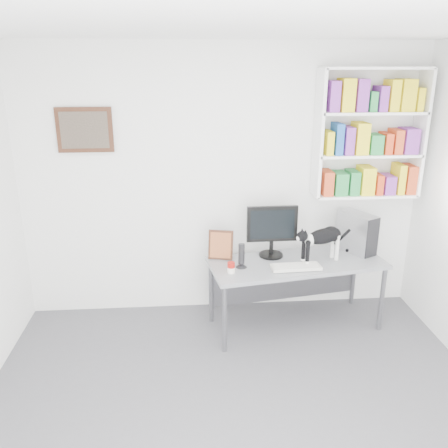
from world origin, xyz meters
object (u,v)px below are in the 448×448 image
at_px(pc_tower, 357,232).
at_px(monitor, 272,231).
at_px(speaker, 241,255).
at_px(leaning_print, 221,244).
at_px(keyboard, 296,267).
at_px(bookshelf, 370,134).
at_px(desk, 295,294).
at_px(cat, 322,245).
at_px(soup_can, 231,268).

bearing_deg(pc_tower, monitor, 155.82).
bearing_deg(speaker, leaning_print, 136.41).
height_order(keyboard, speaker, speaker).
height_order(monitor, pc_tower, monitor).
distance_m(speaker, leaning_print, 0.28).
relative_size(monitor, pc_tower, 1.32).
distance_m(bookshelf, speaker, 1.70).
distance_m(desk, speaker, 0.73).
bearing_deg(desk, bookshelf, 15.38).
height_order(desk, leaning_print, leaning_print).
bearing_deg(monitor, speaker, -143.32).
distance_m(leaning_print, cat, 0.96).
xyz_separation_m(speaker, leaning_print, (-0.18, 0.22, 0.03)).
distance_m(pc_tower, leaning_print, 1.37).
xyz_separation_m(pc_tower, leaning_print, (-1.37, -0.09, -0.05)).
relative_size(bookshelf, monitor, 2.37).
height_order(desk, speaker, speaker).
height_order(bookshelf, pc_tower, bookshelf).
distance_m(monitor, pc_tower, 0.87).
bearing_deg(leaning_print, cat, 4.10).
xyz_separation_m(pc_tower, speaker, (-1.19, -0.31, -0.08)).
bearing_deg(pc_tower, soup_can, 169.65).
bearing_deg(keyboard, bookshelf, 30.35).
bearing_deg(monitor, keyboard, -61.67).
distance_m(keyboard, cat, 0.34).
bearing_deg(soup_can, desk, 17.56).
height_order(bookshelf, cat, bookshelf).
bearing_deg(desk, soup_can, -171.93).
relative_size(monitor, soup_can, 5.19).
xyz_separation_m(desk, pc_tower, (0.64, 0.21, 0.55)).
bearing_deg(monitor, soup_can, -140.83).
bearing_deg(keyboard, soup_can, -178.69).
relative_size(pc_tower, speaker, 1.66).
distance_m(desk, pc_tower, 0.87).
relative_size(speaker, leaning_print, 0.81).
distance_m(bookshelf, desk, 1.70).
distance_m(leaning_print, soup_can, 0.35).
relative_size(bookshelf, keyboard, 2.72).
xyz_separation_m(monitor, keyboard, (0.18, -0.32, -0.24)).
bearing_deg(soup_can, speaker, 46.44).
distance_m(bookshelf, leaning_print, 1.78).
height_order(pc_tower, leaning_print, pc_tower).
relative_size(bookshelf, cat, 2.20).
xyz_separation_m(desk, leaning_print, (-0.72, 0.13, 0.49)).
bearing_deg(soup_can, monitor, 39.90).
bearing_deg(cat, soup_can, 168.82).
height_order(leaning_print, soup_can, leaning_print).
bearing_deg(speaker, monitor, 45.12).
bearing_deg(leaning_print, soup_can, -64.77).
relative_size(desk, leaning_print, 5.65).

